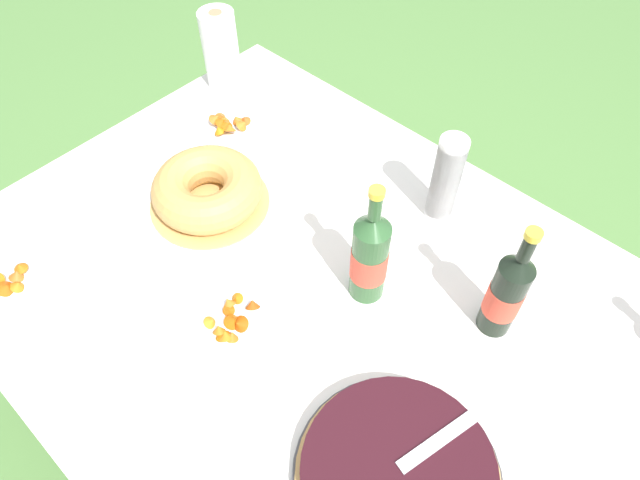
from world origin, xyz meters
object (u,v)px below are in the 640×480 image
at_px(cider_bottle_green, 370,257).
at_px(paper_towel_roll, 221,50).
at_px(bundt_cake, 207,190).
at_px(snack_plate_left, 230,324).
at_px(juice_bottle_red, 506,293).
at_px(snack_plate_right, 17,286).
at_px(cup_stack, 446,179).
at_px(serving_knife, 387,477).
at_px(snack_plate_near, 229,126).
at_px(berry_tart, 398,474).

relative_size(cider_bottle_green, paper_towel_roll, 1.37).
xyz_separation_m(bundt_cake, snack_plate_left, (0.32, -0.22, -0.04)).
relative_size(juice_bottle_red, snack_plate_right, 1.38).
bearing_deg(cup_stack, serving_knife, -62.69).
relative_size(cider_bottle_green, snack_plate_right, 1.44).
bearing_deg(cider_bottle_green, snack_plate_near, 166.20).
height_order(juice_bottle_red, snack_plate_left, juice_bottle_red).
relative_size(serving_knife, cup_stack, 1.45).
bearing_deg(bundt_cake, cup_stack, 39.60).
bearing_deg(snack_plate_near, bundt_cake, -51.47).
relative_size(berry_tart, snack_plate_near, 1.93).
xyz_separation_m(snack_plate_left, paper_towel_roll, (-0.69, 0.59, 0.11)).
distance_m(serving_knife, snack_plate_near, 1.10).
height_order(cup_stack, juice_bottle_red, juice_bottle_red).
height_order(serving_knife, snack_plate_near, serving_knife).
bearing_deg(bundt_cake, snack_plate_right, -104.16).
height_order(snack_plate_left, snack_plate_right, snack_plate_right).
relative_size(cider_bottle_green, snack_plate_near, 1.67).
height_order(snack_plate_left, paper_towel_roll, paper_towel_roll).
distance_m(serving_knife, paper_towel_roll, 1.32).
bearing_deg(snack_plate_near, cup_stack, 12.91).
relative_size(serving_knife, juice_bottle_red, 1.12).
xyz_separation_m(serving_knife, juice_bottle_red, (-0.04, 0.45, 0.06)).
relative_size(bundt_cake, cup_stack, 1.25).
relative_size(serving_knife, paper_towel_roll, 1.48).
relative_size(snack_plate_left, paper_towel_roll, 0.95).
relative_size(snack_plate_near, snack_plate_left, 0.87).
relative_size(cup_stack, snack_plate_right, 1.06).
bearing_deg(bundt_cake, snack_plate_left, -33.66).
xyz_separation_m(berry_tart, paper_towel_roll, (-1.17, 0.60, 0.10)).
bearing_deg(serving_knife, berry_tart, 0.00).
relative_size(snack_plate_near, paper_towel_roll, 0.82).
xyz_separation_m(cup_stack, cider_bottle_green, (0.02, -0.32, 0.00)).
bearing_deg(snack_plate_right, juice_bottle_red, 37.98).
distance_m(serving_knife, juice_bottle_red, 0.45).
bearing_deg(juice_bottle_red, snack_plate_left, -136.37).
bearing_deg(snack_plate_left, cup_stack, 76.51).
distance_m(bundt_cake, snack_plate_near, 0.30).
height_order(cider_bottle_green, juice_bottle_red, cider_bottle_green).
xyz_separation_m(berry_tart, bundt_cake, (-0.80, 0.22, 0.03)).
bearing_deg(juice_bottle_red, cider_bottle_green, -155.24).
bearing_deg(berry_tart, snack_plate_near, 155.21).
relative_size(bundt_cake, snack_plate_right, 1.33).
bearing_deg(snack_plate_near, berry_tart, -24.79).
distance_m(serving_knife, cider_bottle_green, 0.45).
distance_m(serving_knife, snack_plate_left, 0.48).
bearing_deg(cider_bottle_green, paper_towel_roll, 160.16).
height_order(bundt_cake, snack_plate_near, bundt_cake).
height_order(bundt_cake, snack_plate_right, bundt_cake).
bearing_deg(berry_tart, snack_plate_right, -163.88).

